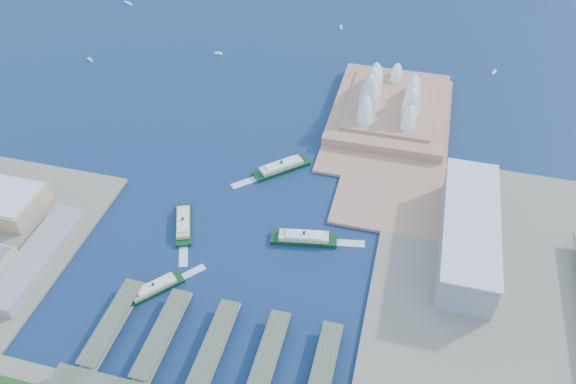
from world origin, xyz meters
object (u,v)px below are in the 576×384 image
(ferry_c, at_px, (154,287))
(ferry_d, at_px, (304,236))
(toaster_building, at_px, (468,232))
(ferry_b, at_px, (281,165))
(opera_house, at_px, (393,90))
(ferry_a, at_px, (183,222))

(ferry_c, height_order, ferry_d, ferry_d)
(ferry_d, bearing_deg, toaster_building, -89.21)
(toaster_building, height_order, ferry_b, toaster_building)
(opera_house, xyz_separation_m, ferry_c, (-159.18, -313.76, -27.17))
(toaster_building, xyz_separation_m, ferry_d, (-141.39, -26.40, -14.81))
(toaster_building, relative_size, ferry_c, 3.04)
(ferry_b, bearing_deg, opera_house, 100.96)
(opera_house, bearing_deg, toaster_building, -65.77)
(opera_house, xyz_separation_m, ferry_d, (-51.39, -226.40, -26.31))
(ferry_a, bearing_deg, toaster_building, -13.79)
(opera_house, relative_size, toaster_building, 1.16)
(toaster_building, bearing_deg, ferry_c, -155.46)
(ferry_a, bearing_deg, ferry_b, 34.87)
(toaster_building, distance_m, ferry_d, 144.59)
(opera_house, distance_m, ferry_b, 167.00)
(ferry_a, height_order, ferry_c, ferry_a)
(ferry_b, xyz_separation_m, ferry_c, (-61.94, -180.54, -0.98))
(ferry_b, bearing_deg, toaster_building, 27.45)
(toaster_building, relative_size, ferry_d, 2.58)
(toaster_building, height_order, ferry_d, toaster_building)
(toaster_building, height_order, ferry_c, toaster_building)
(ferry_b, distance_m, ferry_c, 190.88)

